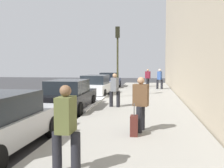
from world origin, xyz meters
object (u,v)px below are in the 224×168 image
object	(u,v)px
pedestrian_blue_coat	(160,78)
pedestrian_grey_coat	(115,89)
rolling_suitcase	(134,126)
parked_car_black	(69,96)
traffic_light_pole	(118,50)
parked_car_navy	(110,80)
pedestrian_brown_coat	(141,103)
pedestrian_burgundy_coat	(148,77)
pedestrian_olive_coat	(66,127)
parked_car_white	(96,85)

from	to	relation	value
pedestrian_blue_coat	pedestrian_grey_coat	distance (m)	10.48
pedestrian_grey_coat	rolling_suitcase	world-z (taller)	pedestrian_grey_coat
parked_car_black	traffic_light_pole	size ratio (longest dim) A/B	0.97
parked_car_navy	pedestrian_brown_coat	size ratio (longest dim) A/B	2.63
parked_car_navy	pedestrian_brown_coat	world-z (taller)	pedestrian_brown_coat
pedestrian_blue_coat	pedestrian_brown_coat	world-z (taller)	pedestrian_blue_coat
parked_car_black	parked_car_navy	distance (m)	12.71
pedestrian_blue_coat	parked_car_navy	bearing A→B (deg)	68.08
pedestrian_burgundy_coat	pedestrian_grey_coat	distance (m)	12.72
pedestrian_brown_coat	pedestrian_blue_coat	bearing A→B (deg)	-4.38
parked_car_black	pedestrian_brown_coat	bearing A→B (deg)	-137.85
pedestrian_blue_coat	traffic_light_pole	distance (m)	7.01
parked_car_navy	traffic_light_pole	size ratio (longest dim) A/B	0.99
pedestrian_grey_coat	parked_car_navy	bearing A→B (deg)	9.87
pedestrian_burgundy_coat	rolling_suitcase	world-z (taller)	pedestrian_burgundy_coat
parked_car_navy	pedestrian_grey_coat	xyz separation A→B (m)	(-12.04, -2.10, 0.28)
parked_car_navy	pedestrian_blue_coat	distance (m)	5.04
parked_car_black	rolling_suitcase	distance (m)	5.64
pedestrian_burgundy_coat	traffic_light_pole	world-z (taller)	traffic_light_pole
pedestrian_olive_coat	parked_car_white	bearing A→B (deg)	9.36
pedestrian_olive_coat	rolling_suitcase	bearing A→B (deg)	-21.62
parked_car_white	pedestrian_olive_coat	xyz separation A→B (m)	(-13.51, -2.23, 0.30)
pedestrian_blue_coat	pedestrian_burgundy_coat	world-z (taller)	pedestrian_blue_coat
parked_car_white	pedestrian_grey_coat	xyz separation A→B (m)	(-5.51, -2.08, 0.28)
parked_car_navy	pedestrian_blue_coat	size ratio (longest dim) A/B	2.56
pedestrian_olive_coat	traffic_light_pole	size ratio (longest dim) A/B	0.37
pedestrian_brown_coat	rolling_suitcase	xyz separation A→B (m)	(-0.54, 0.17, -0.61)
pedestrian_olive_coat	parked_car_black	bearing A→B (deg)	17.25
parked_car_black	pedestrian_burgundy_coat	bearing A→B (deg)	-15.39
rolling_suitcase	pedestrian_olive_coat	bearing A→B (deg)	158.38
pedestrian_olive_coat	pedestrian_grey_coat	xyz separation A→B (m)	(8.00, 0.14, -0.02)
pedestrian_olive_coat	pedestrian_burgundy_coat	world-z (taller)	pedestrian_olive_coat
pedestrian_olive_coat	pedestrian_grey_coat	world-z (taller)	pedestrian_olive_coat
pedestrian_blue_coat	traffic_light_pole	bearing A→B (deg)	153.90
parked_car_black	pedestrian_burgundy_coat	size ratio (longest dim) A/B	2.60
parked_car_navy	pedestrian_grey_coat	world-z (taller)	pedestrian_grey_coat
pedestrian_grey_coat	rolling_suitcase	distance (m)	5.35
pedestrian_blue_coat	rolling_suitcase	world-z (taller)	pedestrian_blue_coat
parked_car_white	pedestrian_blue_coat	xyz separation A→B (m)	(4.65, -4.65, 0.32)
pedestrian_blue_coat	pedestrian_burgundy_coat	bearing A→B (deg)	22.87
pedestrian_olive_coat	pedestrian_burgundy_coat	size ratio (longest dim) A/B	1.01
parked_car_white	pedestrian_brown_coat	bearing A→B (deg)	-160.83
parked_car_white	pedestrian_burgundy_coat	size ratio (longest dim) A/B	2.85
parked_car_black	pedestrian_grey_coat	world-z (taller)	pedestrian_grey_coat
pedestrian_burgundy_coat	traffic_light_pole	distance (m)	8.94
parked_car_white	traffic_light_pole	world-z (taller)	traffic_light_pole
pedestrian_olive_coat	rolling_suitcase	size ratio (longest dim) A/B	1.77
parked_car_white	pedestrian_grey_coat	distance (m)	5.90
pedestrian_burgundy_coat	pedestrian_blue_coat	bearing A→B (deg)	-157.13
pedestrian_burgundy_coat	traffic_light_pole	xyz separation A→B (m)	(-8.47, 1.90, 2.16)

